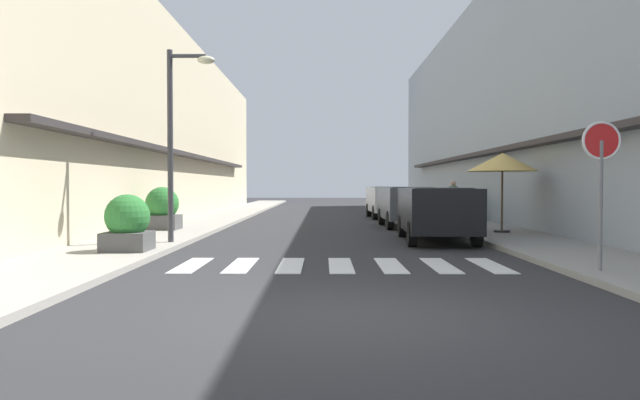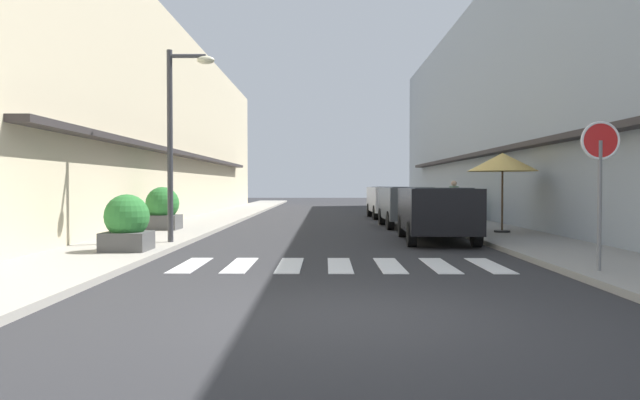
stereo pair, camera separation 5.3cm
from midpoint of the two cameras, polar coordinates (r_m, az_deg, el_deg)
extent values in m
plane|color=#2B2B2D|center=(24.54, 1.19, -2.17)|extent=(96.67, 96.67, 0.00)
cube|color=#9E998E|center=(24.99, -10.48, -1.99)|extent=(2.52, 61.52, 0.12)
cube|color=gray|center=(25.11, 12.79, -1.98)|extent=(2.52, 61.52, 0.12)
cube|color=beige|center=(27.18, -17.89, 6.78)|extent=(5.00, 41.55, 8.21)
cube|color=#332D2D|center=(26.35, -12.17, 4.14)|extent=(0.50, 29.08, 0.16)
cube|color=#939EA8|center=(27.46, 20.07, 8.31)|extent=(5.00, 41.55, 9.74)
cube|color=#332D2D|center=(26.49, 14.41, 4.11)|extent=(0.50, 29.08, 0.16)
cube|color=silver|center=(11.72, -12.12, -6.10)|extent=(0.45, 2.20, 0.01)
cube|color=silver|center=(11.55, -7.49, -6.20)|extent=(0.45, 2.20, 0.01)
cube|color=silver|center=(11.46, -2.75, -6.25)|extent=(0.45, 2.20, 0.01)
cube|color=silver|center=(11.45, 2.03, -6.25)|extent=(0.45, 2.20, 0.01)
cube|color=silver|center=(11.51, 6.79, -6.22)|extent=(0.45, 2.20, 0.01)
cube|color=silver|center=(11.65, 11.46, -6.14)|extent=(0.45, 2.20, 0.01)
cube|color=silver|center=(11.87, 15.99, -6.03)|extent=(0.45, 2.20, 0.01)
cube|color=black|center=(16.49, 11.13, -0.86)|extent=(1.96, 4.44, 1.13)
cube|color=black|center=(16.27, 11.28, 0.18)|extent=(1.59, 2.51, 0.56)
cylinder|color=black|center=(17.86, 7.95, -2.49)|extent=(0.25, 0.65, 0.64)
cylinder|color=black|center=(18.06, 12.99, -2.47)|extent=(0.25, 0.65, 0.64)
cylinder|color=black|center=(15.00, 8.86, -3.24)|extent=(0.25, 0.65, 0.64)
cylinder|color=black|center=(15.24, 14.83, -3.20)|extent=(0.25, 0.65, 0.64)
cube|color=#4C5156|center=(22.00, 8.44, -0.29)|extent=(1.79, 4.04, 1.13)
cube|color=black|center=(21.79, 8.51, 0.50)|extent=(1.50, 2.27, 0.56)
cylinder|color=black|center=(23.23, 6.00, -1.59)|extent=(0.23, 0.64, 0.64)
cylinder|color=black|center=(23.45, 9.87, -1.57)|extent=(0.23, 0.64, 0.64)
cylinder|color=black|center=(20.60, 6.80, -1.97)|extent=(0.23, 0.64, 0.64)
cylinder|color=black|center=(20.85, 11.14, -1.95)|extent=(0.23, 0.64, 0.64)
cube|color=silver|center=(28.04, 6.71, 0.08)|extent=(1.84, 4.31, 1.13)
cube|color=black|center=(27.82, 6.76, 0.70)|extent=(1.52, 2.42, 0.56)
cylinder|color=black|center=(29.37, 4.81, -0.96)|extent=(0.23, 0.64, 0.64)
cylinder|color=black|center=(29.56, 7.88, -0.95)|extent=(0.23, 0.64, 0.64)
cylinder|color=black|center=(26.57, 5.40, -1.21)|extent=(0.23, 0.64, 0.64)
cylinder|color=black|center=(26.78, 8.78, -1.20)|extent=(0.23, 0.64, 0.64)
cylinder|color=slate|center=(10.90, 25.28, -0.50)|extent=(0.07, 0.07, 2.15)
cylinder|color=red|center=(10.92, 25.34, 5.16)|extent=(0.64, 0.03, 0.64)
torus|color=white|center=(10.92, 25.34, 5.16)|extent=(0.65, 0.05, 0.65)
cylinder|color=#38383D|center=(15.33, -14.05, 5.00)|extent=(0.14, 0.14, 4.77)
cylinder|color=#38383D|center=(15.53, -12.45, 13.29)|extent=(0.90, 0.10, 0.10)
ellipsoid|color=beige|center=(15.42, -10.77, 13.01)|extent=(0.44, 0.28, 0.20)
cylinder|color=#262626|center=(18.75, 17.08, -2.88)|extent=(0.48, 0.48, 0.06)
cylinder|color=#4C3823|center=(18.71, 17.10, 0.26)|extent=(0.06, 0.06, 2.11)
cone|color=#D8B259|center=(18.72, 17.12, 3.49)|extent=(2.07, 2.07, 0.55)
cube|color=#4C4C4C|center=(13.58, -17.86, -3.77)|extent=(0.96, 0.96, 0.40)
sphere|color=#2D7533|center=(13.55, -17.87, -1.50)|extent=(0.96, 0.96, 0.96)
cube|color=#4C4C4C|center=(19.76, -14.74, -2.06)|extent=(1.07, 1.07, 0.46)
sphere|color=#2D7533|center=(19.74, -14.75, -0.31)|extent=(1.06, 1.06, 1.06)
cube|color=#4C4C4C|center=(25.05, 13.30, -1.44)|extent=(1.03, 1.03, 0.36)
sphere|color=#195623|center=(25.03, 13.30, -0.13)|extent=(1.12, 1.12, 1.12)
cylinder|color=#282B33|center=(22.69, 12.73, -1.22)|extent=(0.26, 0.26, 0.77)
cylinder|color=#4C7259|center=(22.67, 12.74, 0.53)|extent=(0.34, 0.34, 0.61)
sphere|color=tan|center=(22.67, 12.74, 1.56)|extent=(0.21, 0.21, 0.21)
camera|label=1|loc=(0.03, -89.91, 0.00)|focal=33.48mm
camera|label=2|loc=(0.03, 90.09, 0.00)|focal=33.48mm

